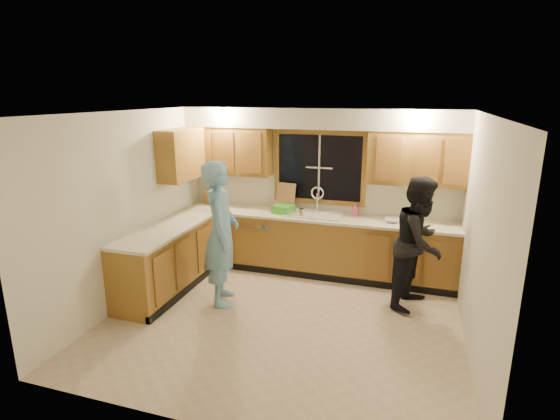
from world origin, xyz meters
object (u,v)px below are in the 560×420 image
at_px(sink, 314,218).
at_px(bowl, 392,221).
at_px(dish_crate, 284,209).
at_px(dishwasher, 262,241).
at_px(knife_block, 209,198).
at_px(man, 221,234).
at_px(soap_bottle, 356,209).
at_px(woman, 419,243).
at_px(stove, 144,275).

distance_m(sink, bowl, 1.16).
relative_size(dish_crate, bowl, 1.30).
height_order(dishwasher, knife_block, knife_block).
bearing_deg(man, soap_bottle, -64.82).
bearing_deg(knife_block, dishwasher, -14.15).
distance_m(sink, knife_block, 1.86).
bearing_deg(dish_crate, sink, 7.09).
height_order(sink, bowl, sink).
bearing_deg(woman, bowl, 51.11).
bearing_deg(soap_bottle, woman, -42.14).
height_order(man, soap_bottle, man).
height_order(dishwasher, soap_bottle, soap_bottle).
relative_size(stove, bowl, 4.25).
relative_size(dishwasher, woman, 0.48).
distance_m(woman, soap_bottle, 1.28).
height_order(dishwasher, man, man).
height_order(woman, bowl, woman).
height_order(woman, knife_block, woman).
xyz_separation_m(woman, knife_block, (-3.39, 0.84, 0.16)).
xyz_separation_m(man, soap_bottle, (1.51, 1.53, 0.06)).
xyz_separation_m(sink, knife_block, (-1.85, 0.16, 0.15)).
xyz_separation_m(soap_bottle, bowl, (0.56, -0.22, -0.07)).
height_order(stove, dish_crate, dish_crate).
relative_size(woman, bowl, 8.12).
bearing_deg(dish_crate, woman, -17.05).
xyz_separation_m(dish_crate, soap_bottle, (1.07, 0.24, 0.03)).
distance_m(sink, soap_bottle, 0.64).
xyz_separation_m(dishwasher, dish_crate, (0.38, -0.04, 0.57)).
xyz_separation_m(man, dish_crate, (0.44, 1.29, 0.03)).
bearing_deg(knife_block, bowl, -8.04).
bearing_deg(dish_crate, soap_bottle, 12.47).
height_order(sink, dishwasher, sink).
distance_m(dish_crate, bowl, 1.62).
xyz_separation_m(knife_block, bowl, (3.00, -0.20, -0.07)).
relative_size(stove, soap_bottle, 4.74).
bearing_deg(stove, dishwasher, 62.31).
bearing_deg(sink, man, -124.05).
distance_m(soap_bottle, bowl, 0.60).
relative_size(man, woman, 1.11).
bearing_deg(dishwasher, soap_bottle, 7.56).
distance_m(dishwasher, woman, 2.52).
xyz_separation_m(dishwasher, stove, (-0.95, -1.81, 0.04)).
bearing_deg(dishwasher, stove, -117.69).
relative_size(man, dish_crate, 6.89).
bearing_deg(knife_block, stove, -92.71).
bearing_deg(soap_bottle, sink, -163.45).
bearing_deg(dishwasher, man, -92.66).
relative_size(sink, stove, 0.96).
bearing_deg(sink, knife_block, 175.00).
xyz_separation_m(sink, man, (-0.91, -1.35, 0.09)).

